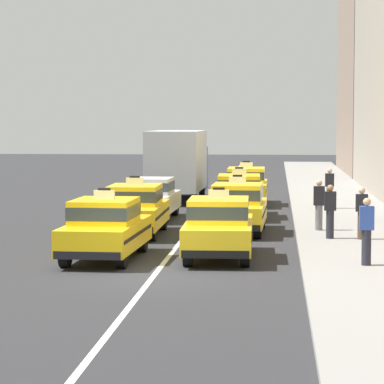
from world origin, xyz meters
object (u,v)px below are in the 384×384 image
sedan_left_third (151,197)px  taxi_right_nearest (219,227)px  pedestrian_trailing (330,211)px  pedestrian_far_corner (362,213)px  pedestrian_by_storefront (367,231)px  taxi_left_nearest (105,228)px  taxi_left_second (135,209)px  box_truck_left_fourth (179,163)px  taxi_right_fourth (246,185)px  pedestrian_mid_block (319,205)px  taxi_right_second (238,207)px  taxi_right_third (239,195)px  pedestrian_near_crosswalk (329,188)px

sedan_left_third → taxi_right_nearest: taxi_right_nearest is taller
pedestrian_trailing → pedestrian_far_corner: bearing=-7.1°
pedestrian_by_storefront → pedestrian_trailing: 5.45m
taxi_left_nearest → pedestrian_trailing: (6.26, 4.03, 0.11)m
taxi_left_second → pedestrian_far_corner: bearing=-12.9°
taxi_left_second → pedestrian_trailing: size_ratio=2.76×
taxi_left_second → pedestrian_by_storefront: 9.77m
box_truck_left_fourth → taxi_right_nearest: size_ratio=1.52×
taxi_left_nearest → pedestrian_far_corner: taxi_left_nearest is taller
box_truck_left_fourth → pedestrian_far_corner: box_truck_left_fourth is taller
box_truck_left_fourth → taxi_right_nearest: bearing=-80.9°
taxi_right_fourth → taxi_right_nearest: bearing=-90.8°
pedestrian_by_storefront → sedan_left_third: bearing=120.2°
taxi_right_fourth → pedestrian_mid_block: size_ratio=2.74×
sedan_left_third → box_truck_left_fourth: bearing=88.6°
taxi_right_second → pedestrian_mid_block: bearing=-4.6°
taxi_left_nearest → taxi_right_fourth: same height
taxi_right_second → taxi_right_third: 5.15m
taxi_left_second → taxi_left_nearest: bearing=-90.0°
box_truck_left_fourth → taxi_right_third: bearing=-67.3°
sedan_left_third → pedestrian_by_storefront: 13.92m
pedestrian_near_crosswalk → pedestrian_trailing: bearing=-92.9°
pedestrian_trailing → taxi_right_fourth: bearing=102.8°
taxi_right_third → pedestrian_by_storefront: 13.50m
taxi_right_fourth → sedan_left_third: bearing=-117.9°
pedestrian_far_corner → taxi_right_second: bearing=146.9°
taxi_right_third → pedestrian_near_crosswalk: bearing=35.2°
box_truck_left_fourth → taxi_right_fourth: bearing=-30.9°
taxi_left_second → taxi_right_nearest: size_ratio=1.00×
sedan_left_third → taxi_right_third: bearing=16.1°
sedan_left_third → box_truck_left_fourth: size_ratio=0.62×
pedestrian_mid_block → pedestrian_by_storefront: (0.86, -7.62, 0.02)m
pedestrian_by_storefront → pedestrian_near_crosswalk: bearing=90.4°
taxi_right_third → pedestrian_trailing: size_ratio=2.78×
taxi_right_nearest → pedestrian_trailing: size_ratio=2.77×
taxi_left_nearest → pedestrian_near_crosswalk: 15.67m
box_truck_left_fourth → taxi_right_fourth: (3.21, -1.93, -0.90)m
taxi_right_fourth → pedestrian_near_crosswalk: bearing=-40.3°
taxi_left_second → box_truck_left_fourth: (0.07, 13.46, 0.90)m
taxi_left_second → pedestrian_far_corner: 7.39m
taxi_left_nearest → taxi_right_fourth: 17.41m
taxi_right_fourth → pedestrian_near_crosswalk: size_ratio=2.77×
taxi_right_nearest → pedestrian_near_crosswalk: size_ratio=2.79×
taxi_right_third → pedestrian_mid_block: taxi_right_third is taller
taxi_right_second → taxi_right_third: bearing=91.7°
taxi_left_second → pedestrian_by_storefront: taxi_left_second is taller
box_truck_left_fourth → taxi_right_fourth: 3.85m
taxi_right_second → taxi_right_fourth: 10.65m
taxi_right_second → pedestrian_far_corner: taxi_right_second is taller
sedan_left_third → taxi_right_fourth: 7.30m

